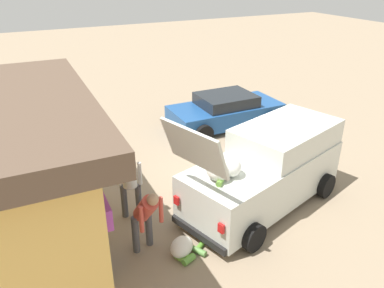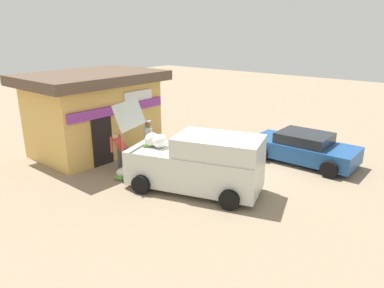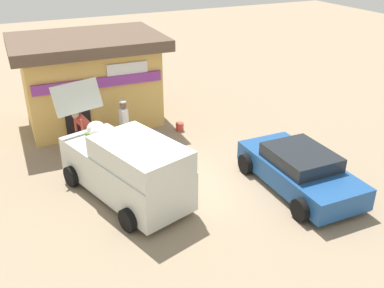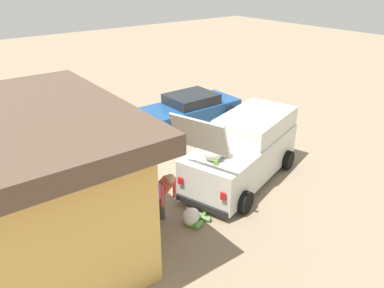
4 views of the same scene
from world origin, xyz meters
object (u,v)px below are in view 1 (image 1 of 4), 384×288
object	(u,v)px
delivery_van	(267,168)
customer_bending	(146,215)
paint_bucket	(93,171)
parked_sedan	(226,111)
vendor_standing	(130,181)
unloaded_banana_pile	(183,248)

from	to	relation	value
delivery_van	customer_bending	size ratio (longest dim) A/B	3.19
customer_bending	paint_bucket	xyz separation A→B (m)	(3.66, 0.31, -0.79)
parked_sedan	customer_bending	bearing A→B (deg)	136.16
customer_bending	paint_bucket	distance (m)	3.76
vendor_standing	paint_bucket	distance (m)	2.48
delivery_van	customer_bending	bearing A→B (deg)	97.71
delivery_van	unloaded_banana_pile	bearing A→B (deg)	107.82
vendor_standing	unloaded_banana_pile	size ratio (longest dim) A/B	1.91
parked_sedan	vendor_standing	xyz separation A→B (m)	(-3.86, 4.90, 0.40)
vendor_standing	unloaded_banana_pile	world-z (taller)	vendor_standing
paint_bucket	unloaded_banana_pile	bearing A→B (deg)	-166.99
vendor_standing	delivery_van	bearing A→B (deg)	-105.73
delivery_van	vendor_standing	world-z (taller)	delivery_van
delivery_van	customer_bending	xyz separation A→B (m)	(-0.45, 3.34, -0.02)
customer_bending	delivery_van	bearing A→B (deg)	-82.29
vendor_standing	paint_bucket	world-z (taller)	vendor_standing
unloaded_banana_pile	delivery_van	bearing A→B (deg)	-72.18
delivery_van	unloaded_banana_pile	world-z (taller)	delivery_van
unloaded_banana_pile	paint_bucket	size ratio (longest dim) A/B	2.90
vendor_standing	parked_sedan	bearing A→B (deg)	-51.81
vendor_standing	customer_bending	world-z (taller)	vendor_standing
paint_bucket	parked_sedan	bearing A→B (deg)	-73.68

